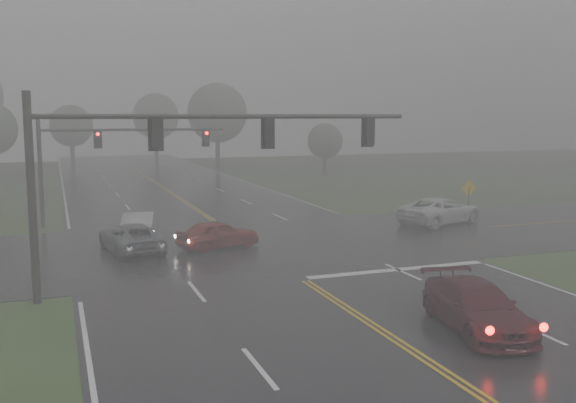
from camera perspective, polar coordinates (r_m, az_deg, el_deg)
name	(u,v)px	position (r m, az deg, el deg)	size (l,w,h in m)	color
main_road	(261,252)	(31.82, -2.44, -4.52)	(18.00, 160.00, 0.02)	black
cross_street	(249,245)	(33.69, -3.47, -3.84)	(120.00, 14.00, 0.02)	black
stop_bar	(398,270)	(28.57, 9.72, -6.04)	(8.50, 0.50, 0.01)	silver
sedan_maroon	(476,330)	(21.43, 16.34, -10.93)	(2.09, 5.13, 1.49)	#3E0B12
sedan_red	(218,248)	(32.87, -6.21, -4.16)	(1.70, 4.23, 1.44)	maroon
sedan_silver	(141,239)	(35.94, -12.95, -3.29)	(1.62, 4.66, 1.53)	#979A9E
car_grey	(132,252)	(32.81, -13.73, -4.36)	(2.32, 5.04, 1.40)	#5B5F63
pickup_white	(440,224)	(41.17, 13.37, -1.92)	(2.68, 5.80, 1.61)	silver
signal_gantry_near	(163,152)	(24.51, -11.04, 4.34)	(14.88, 0.33, 7.57)	black
signal_gantry_far	(100,150)	(40.83, -16.36, 4.44)	(11.30, 0.34, 6.61)	black
sign_diamond_east	(469,193)	(42.26, 15.77, 0.71)	(1.11, 0.09, 2.67)	black
tree_ne_a	(217,113)	(78.69, -6.31, 7.83)	(7.22, 7.22, 10.60)	#2F241E
tree_n_mid	(71,126)	(89.17, -18.71, 6.38)	(5.50, 5.50, 8.07)	#2F241E
tree_e_near	(325,141)	(72.12, 3.30, 5.38)	(3.98, 3.98, 5.85)	#2F241E
tree_n_far	(156,116)	(97.15, -11.68, 7.42)	(6.75, 6.75, 9.92)	#2F241E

